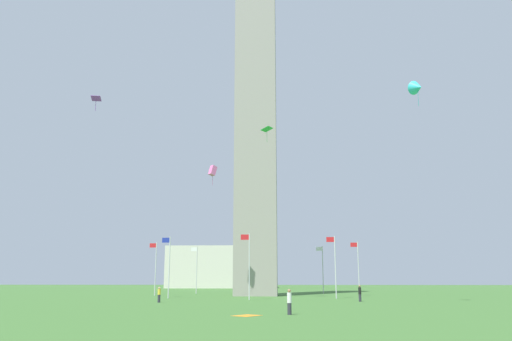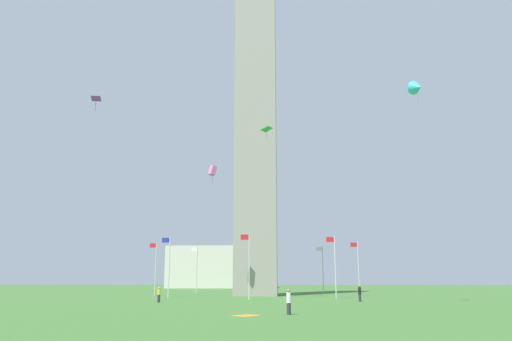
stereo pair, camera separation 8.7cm
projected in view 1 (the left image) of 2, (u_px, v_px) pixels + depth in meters
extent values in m
plane|color=#3D6B2D|center=(256.00, 296.00, 75.27)|extent=(260.00, 260.00, 0.00)
cube|color=gray|center=(256.00, 131.00, 80.48)|extent=(6.31, 6.31, 50.45)
cylinder|color=silver|center=(156.00, 269.00, 76.87)|extent=(0.14, 0.14, 7.84)
cube|color=red|center=(153.00, 245.00, 77.62)|extent=(1.00, 0.03, 0.64)
cylinder|color=silver|center=(169.00, 267.00, 66.20)|extent=(0.14, 0.14, 7.84)
cube|color=#1E2D99|center=(166.00, 240.00, 66.94)|extent=(1.00, 0.03, 0.64)
cylinder|color=silver|center=(249.00, 266.00, 61.32)|extent=(0.14, 0.14, 7.84)
cube|color=red|center=(245.00, 237.00, 62.06)|extent=(1.00, 0.03, 0.64)
cylinder|color=silver|center=(335.00, 267.00, 65.08)|extent=(0.14, 0.14, 7.84)
cube|color=red|center=(330.00, 240.00, 65.83)|extent=(1.00, 0.03, 0.64)
cylinder|color=silver|center=(359.00, 268.00, 75.30)|extent=(0.14, 0.14, 7.84)
cube|color=red|center=(354.00, 245.00, 76.04)|extent=(1.00, 0.03, 0.64)
cylinder|color=silver|center=(323.00, 270.00, 85.97)|extent=(0.14, 0.14, 7.84)
cube|color=white|center=(319.00, 249.00, 86.72)|extent=(1.00, 0.03, 0.64)
cylinder|color=silver|center=(261.00, 270.00, 90.85)|extent=(0.14, 0.14, 7.84)
cube|color=white|center=(257.00, 250.00, 91.60)|extent=(1.00, 0.03, 0.64)
cylinder|color=silver|center=(197.00, 270.00, 87.08)|extent=(0.14, 0.14, 7.84)
cube|color=white|center=(194.00, 249.00, 87.83)|extent=(1.00, 0.03, 0.64)
cylinder|color=#2D2D38|center=(289.00, 309.00, 35.86)|extent=(0.29, 0.29, 0.80)
cylinder|color=white|center=(289.00, 298.00, 36.02)|extent=(0.32, 0.32, 0.72)
sphere|color=#936B4C|center=(289.00, 291.00, 36.12)|extent=(0.24, 0.24, 0.24)
cylinder|color=#2D2D38|center=(159.00, 299.00, 54.11)|extent=(0.29, 0.29, 0.80)
cylinder|color=yellow|center=(159.00, 292.00, 54.25)|extent=(0.32, 0.32, 0.58)
sphere|color=tan|center=(159.00, 288.00, 54.33)|extent=(0.24, 0.24, 0.24)
cylinder|color=#2D2D38|center=(360.00, 298.00, 56.15)|extent=(0.29, 0.29, 0.80)
cylinder|color=black|center=(360.00, 291.00, 56.31)|extent=(0.32, 0.32, 0.73)
sphere|color=#936B4C|center=(360.00, 286.00, 56.41)|extent=(0.24, 0.24, 0.24)
cone|color=#33C6D1|center=(417.00, 87.00, 53.12)|extent=(1.98, 2.09, 1.76)
cylinder|color=teal|center=(418.00, 98.00, 52.88)|extent=(0.04, 0.04, 1.74)
cube|color=purple|center=(96.00, 98.00, 63.74)|extent=(1.35, 1.32, 0.35)
cylinder|color=#67278E|center=(96.00, 106.00, 63.55)|extent=(0.04, 0.04, 1.40)
cube|color=green|center=(267.00, 129.00, 66.98)|extent=(1.71, 1.73, 0.40)
cylinder|color=#208035|center=(267.00, 137.00, 66.76)|extent=(0.04, 0.04, 1.54)
cube|color=pink|center=(213.00, 171.00, 68.30)|extent=(1.25, 1.23, 1.43)
cylinder|color=#A44A79|center=(213.00, 179.00, 68.06)|extent=(0.04, 0.04, 1.71)
cube|color=beige|center=(218.00, 267.00, 139.31)|extent=(25.54, 17.68, 10.83)
cube|color=orange|center=(247.00, 316.00, 34.93)|extent=(2.17, 2.28, 0.01)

